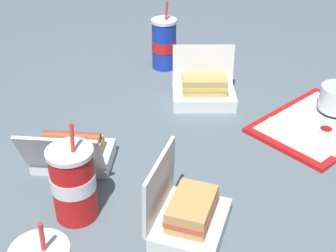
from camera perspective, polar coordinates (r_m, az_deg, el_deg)
ground_plane at (r=1.29m, az=0.25°, el=-1.71°), size 3.20×3.20×0.00m
food_tray at (r=1.42m, az=17.86°, el=0.15°), size 0.37×0.27×0.01m
ketchup_cup at (r=1.35m, az=18.65°, el=-0.70°), size 0.04×0.04×0.02m
napkin_stack at (r=1.32m, az=19.30°, el=-2.15°), size 0.13×0.13×0.00m
plastic_fork at (r=1.42m, az=14.08°, el=1.25°), size 0.11×0.04×0.00m
clamshell_hotdog_back at (r=1.20m, az=-11.60°, el=-3.18°), size 0.27×0.27×0.15m
clamshell_sandwich_center at (r=0.99m, az=2.44°, el=-10.89°), size 0.22×0.21×0.18m
clamshell_sandwich_right at (r=1.46m, az=4.41°, el=4.42°), size 0.24×0.23×0.16m
soda_cup_center at (r=1.02m, az=-11.45°, el=-6.80°), size 0.10×0.10×0.23m
soda_cup_back at (r=1.67m, az=-0.48°, el=9.97°), size 0.09×0.09×0.24m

